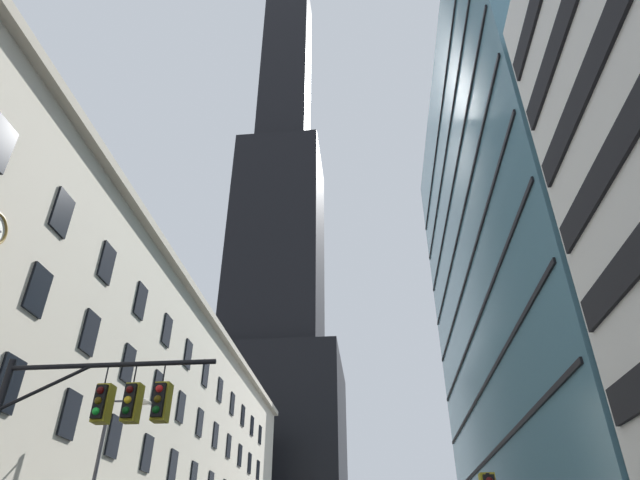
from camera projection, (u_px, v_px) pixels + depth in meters
station_building at (87, 435)px, 43.01m from camera, size 17.69×73.73×22.31m
dark_skyscraper at (276, 293)px, 115.03m from camera, size 27.78×27.78×184.98m
glass_office_midrise at (574, 263)px, 39.41m from camera, size 16.29×35.78×42.31m
traffic_signal_mast at (87, 426)px, 14.29m from camera, size 6.24×0.63×6.85m
street_lamppost at (100, 480)px, 24.19m from camera, size 2.17×0.32×8.85m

